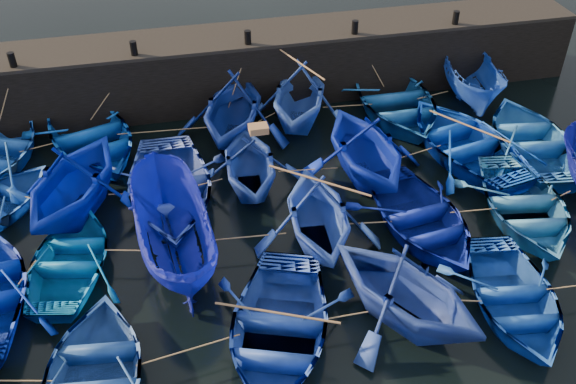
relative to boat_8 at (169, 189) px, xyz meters
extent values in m
plane|color=black|center=(3.47, -4.34, -0.57)|extent=(120.00, 120.00, 0.00)
cube|color=black|center=(3.47, 6.16, 0.68)|extent=(26.00, 2.50, 2.50)
cube|color=black|center=(3.47, 6.16, 1.99)|extent=(26.00, 2.50, 0.12)
cylinder|color=black|center=(-4.53, 5.26, 2.30)|extent=(0.24, 0.24, 0.50)
cylinder|color=black|center=(-0.53, 5.26, 2.30)|extent=(0.24, 0.24, 0.50)
cylinder|color=black|center=(3.47, 5.26, 2.30)|extent=(0.24, 0.24, 0.50)
cylinder|color=black|center=(7.47, 5.26, 2.30)|extent=(0.24, 0.24, 0.50)
cylinder|color=black|center=(11.47, 5.26, 2.30)|extent=(0.24, 0.24, 0.50)
imported|color=#0741B6|center=(-2.39, 3.55, 0.01)|extent=(5.54, 6.54, 1.15)
imported|color=navy|center=(2.53, 3.31, 0.66)|extent=(5.43, 5.81, 2.47)
imported|color=blue|center=(5.01, 3.75, 0.63)|extent=(5.30, 5.66, 2.40)
imported|color=navy|center=(8.64, 3.55, 0.03)|extent=(4.18, 5.80, 1.20)
imported|color=#1B44AE|center=(11.80, 3.85, 0.37)|extent=(2.73, 5.14, 1.89)
imported|color=#00159D|center=(-2.70, 0.15, 0.69)|extent=(5.75, 6.07, 2.52)
imported|color=#2B48A8|center=(0.00, 0.00, 0.00)|extent=(4.04, 5.58, 1.14)
imported|color=navy|center=(2.56, 0.17, 0.48)|extent=(3.75, 4.26, 2.11)
imported|color=#061CA7|center=(6.24, -0.07, 0.67)|extent=(4.43, 5.03, 2.49)
imported|color=#0533A5|center=(9.99, 0.41, 0.01)|extent=(5.02, 6.27, 1.16)
imported|color=blue|center=(12.28, 0.05, -0.02)|extent=(4.49, 5.76, 1.10)
imported|color=#055DAC|center=(-2.81, -2.36, -0.13)|extent=(3.84, 4.78, 0.88)
imported|color=#0F18A4|center=(-0.07, -2.60, 0.45)|extent=(2.48, 5.44, 2.04)
imported|color=blue|center=(3.93, -2.79, 0.54)|extent=(3.93, 4.46, 2.21)
imported|color=navy|center=(7.00, -2.97, -0.07)|extent=(4.00, 5.18, 0.99)
imported|color=#276BA6|center=(10.22, -3.10, -0.06)|extent=(4.24, 5.39, 1.02)
imported|color=navy|center=(-2.15, -6.42, -0.09)|extent=(3.89, 5.05, 0.97)
imported|color=#1E41B4|center=(2.07, -6.06, -0.05)|extent=(5.09, 5.94, 1.04)
imported|color=#213D95|center=(5.25, -6.07, 0.58)|extent=(5.54, 5.72, 2.30)
imported|color=#1245B4|center=(8.11, -6.38, -0.12)|extent=(3.76, 4.81, 0.91)
cube|color=olive|center=(2.86, 0.17, 1.64)|extent=(0.57, 0.43, 0.22)
cylinder|color=tan|center=(-3.97, 3.36, -0.02)|extent=(1.38, 0.42, 0.04)
cylinder|color=tan|center=(0.07, 3.43, -0.02)|extent=(3.12, 0.28, 0.04)
cylinder|color=tan|center=(3.77, 3.53, -0.02)|extent=(0.70, 0.47, 0.04)
cylinder|color=tan|center=(6.82, 3.65, -0.02)|extent=(1.83, 0.23, 0.04)
cylinder|color=tan|center=(10.22, 3.70, -0.02)|extent=(1.37, 0.33, 0.04)
cylinder|color=tan|center=(-3.93, 0.38, -0.02)|extent=(0.67, 0.49, 0.04)
cylinder|color=tan|center=(-1.35, 0.08, -0.02)|extent=(0.91, 0.19, 0.04)
cylinder|color=tan|center=(1.28, 0.08, -0.02)|extent=(0.77, 0.20, 0.04)
cylinder|color=tan|center=(4.40, 0.05, -0.02)|extent=(1.88, 0.27, 0.04)
cylinder|color=tan|center=(8.11, 0.17, -0.02)|extent=(1.95, 0.51, 0.04)
cylinder|color=tan|center=(11.13, 0.23, -0.02)|extent=(0.52, 0.38, 0.04)
cylinder|color=tan|center=(-3.89, -2.77, -0.02)|extent=(0.40, 0.84, 0.04)
cylinder|color=tan|center=(-1.44, -2.48, -0.02)|extent=(0.95, 0.27, 0.04)
cylinder|color=tan|center=(1.93, -2.69, -0.02)|extent=(2.21, 0.23, 0.04)
cylinder|color=tan|center=(5.47, -2.88, -0.02)|extent=(1.27, 0.22, 0.04)
cylinder|color=tan|center=(8.61, -3.03, -0.02)|extent=(1.42, 0.16, 0.04)
cylinder|color=tan|center=(11.51, -2.97, -0.02)|extent=(0.79, 0.29, 0.04)
cylinder|color=tan|center=(-3.82, -6.24, -0.02)|extent=(1.54, 0.40, 0.04)
cylinder|color=tan|center=(-0.04, -6.24, -0.02)|extent=(2.43, 0.39, 0.04)
cylinder|color=tan|center=(3.66, -6.07, -0.02)|extent=(1.37, 0.04, 0.04)
cylinder|color=tan|center=(6.68, -6.22, -0.02)|extent=(1.07, 0.34, 0.04)
cylinder|color=tan|center=(-5.04, 4.76, 1.01)|extent=(1.08, 0.85, 2.09)
cylinder|color=tan|center=(-1.46, 4.96, 1.01)|extent=(1.89, 0.45, 2.09)
cylinder|color=tan|center=(3.00, 4.84, 1.01)|extent=(0.99, 0.70, 2.09)
cylinder|color=tan|center=(4.24, 5.05, 1.01)|extent=(1.57, 0.26, 2.09)
cylinder|color=tan|center=(8.05, 4.96, 1.01)|extent=(1.21, 0.46, 2.09)
cylinder|color=tan|center=(11.64, 5.10, 1.01)|extent=(0.37, 0.16, 2.08)
cylinder|color=#99724C|center=(5.01, 3.75, 1.86)|extent=(1.08, 2.84, 0.06)
cylinder|color=#99724C|center=(9.99, 0.41, 0.62)|extent=(1.77, 2.49, 0.06)
cylinder|color=#99724C|center=(3.93, -2.79, 1.67)|extent=(2.34, 1.97, 0.06)
cylinder|color=#99724C|center=(2.07, -6.06, 0.50)|extent=(2.74, 1.32, 0.06)
camera|label=1|loc=(0.05, -15.99, 11.82)|focal=40.00mm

